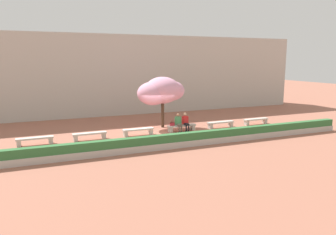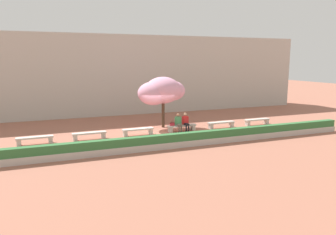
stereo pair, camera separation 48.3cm
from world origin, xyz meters
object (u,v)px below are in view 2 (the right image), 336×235
Objects in this scene: stone_bench_near_west at (89,134)px; person_seated_left at (178,122)px; stone_bench_center at (138,130)px; cherry_tree_main at (162,91)px; stone_bench_east_end at (221,124)px; stone_bench_far_east at (257,121)px; stone_bench_near_east at (182,127)px; handbag at (172,124)px; person_seated_right at (186,121)px; stone_bench_west_end at (35,139)px.

person_seated_left is (6.02, -0.05, 0.39)m from stone_bench_near_west.
cherry_tree_main reaches higher than stone_bench_center.
stone_bench_east_end is 1.00× the size of stone_bench_far_east.
stone_bench_near_west is at bearing 180.00° from stone_bench_near_east.
stone_bench_center is 6.12× the size of handbag.
stone_bench_near_east is 1.61× the size of person_seated_right.
stone_bench_near_east and stone_bench_east_end have the same top height.
stone_bench_west_end is 15.73m from stone_bench_far_east.
person_seated_left reaches higher than stone_bench_east_end.
stone_bench_west_end is at bearing 180.00° from stone_bench_near_east.
stone_bench_near_west is 1.00× the size of stone_bench_east_end.
person_seated_right is 0.35× the size of cherry_tree_main.
stone_bench_near_west is 6.29m from stone_bench_near_east.
stone_bench_west_end and stone_bench_far_east have the same top height.
stone_bench_near_east is 1.00× the size of stone_bench_east_end.
person_seated_right is at bearing -178.93° from stone_bench_east_end.
stone_bench_near_west is 6.04m from person_seated_left.
person_seated_right is 3.81× the size of handbag.
handbag is (-0.72, -0.02, 0.27)m from stone_bench_near_east.
person_seated_right is (-6.02, -0.05, 0.39)m from stone_bench_far_east.
person_seated_left is at bearing -1.07° from stone_bench_center.
cherry_tree_main is at bearing 18.29° from stone_bench_near_west.
stone_bench_west_end is 1.00× the size of stone_bench_east_end.
person_seated_right is at bearing -0.00° from person_seated_left.
stone_bench_near_east is 0.77m from handbag.
stone_bench_near_west is 6.58m from person_seated_right.
stone_bench_far_east is at bearing 0.00° from stone_bench_east_end.
stone_bench_east_end is (12.59, 0.00, 0.00)m from stone_bench_west_end.
handbag reaches higher than stone_bench_center.
stone_bench_east_end is at bearing 1.07° from person_seated_right.
stone_bench_center is 9.44m from stone_bench_far_east.
stone_bench_west_end and stone_bench_center have the same top height.
stone_bench_west_end is 12.59m from stone_bench_east_end.
stone_bench_near_east is at bearing 11.21° from person_seated_left.
person_seated_left is at bearing -74.64° from cherry_tree_main.
handbag is (5.57, -0.02, 0.27)m from stone_bench_near_west.
stone_bench_east_end is 3.88m from handbag.
stone_bench_center is at bearing 180.00° from stone_bench_east_end.
cherry_tree_main is at bearing 113.32° from stone_bench_near_east.
stone_bench_center is at bearing 178.93° from person_seated_left.
cherry_tree_main reaches higher than stone_bench_east_end.
person_seated_right is at bearing -0.47° from stone_bench_near_west.
person_seated_right reaches higher than stone_bench_near_east.
person_seated_right reaches higher than stone_bench_center.
stone_bench_west_end and stone_bench_east_end have the same top height.
stone_bench_west_end is 0.56× the size of cherry_tree_main.
person_seated_left is 0.35× the size of cherry_tree_main.
person_seated_left reaches higher than stone_bench_near_east.
person_seated_right is 2.90m from cherry_tree_main.
cherry_tree_main is (-1.06, 1.87, 1.94)m from person_seated_right.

